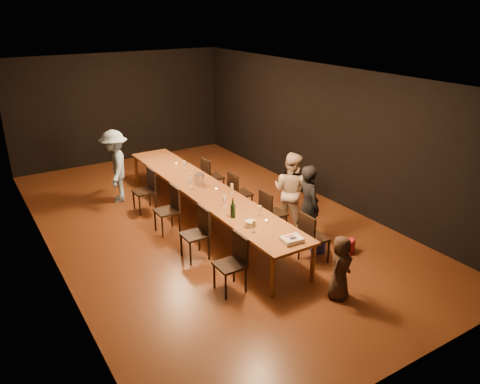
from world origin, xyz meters
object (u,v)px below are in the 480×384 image
woman_tan (291,191)px  man_blue (115,166)px  chair_left_0 (230,264)px  woman_birthday (309,206)px  chair_left_3 (144,191)px  chair_right_3 (213,177)px  birthday_cake (292,240)px  chair_left_1 (195,234)px  child (340,267)px  chair_right_0 (314,237)px  chair_left_2 (167,210)px  chair_right_2 (240,193)px  champagne_bottle (233,208)px  plate_stack (250,224)px  chair_right_1 (274,213)px  ice_bucket (199,179)px  table (205,191)px

woman_tan → man_blue: size_ratio=0.95×
chair_left_0 → woman_birthday: woman_birthday is taller
chair_left_3 → woman_birthday: size_ratio=0.60×
chair_right_3 → birthday_cake: bearing=-11.1°
chair_right_3 → chair_left_1: (-1.70, -2.40, 0.00)m
child → chair_right_0: bearing=45.9°
chair_right_3 → woman_birthday: bearing=5.6°
chair_left_0 → chair_left_2: same height
chair_right_2 → chair_left_0: same height
chair_right_2 → woman_birthday: (0.30, -1.86, 0.31)m
chair_left_1 → child: size_ratio=0.91×
child → champagne_bottle: size_ratio=2.73×
man_blue → plate_stack: size_ratio=9.20×
plate_stack → woman_tan: bearing=29.3°
chair_right_3 → chair_left_3: 1.70m
chair_right_0 → chair_left_2: size_ratio=1.00×
chair_left_2 → child: 3.68m
woman_tan → plate_stack: woman_tan is taller
chair_right_2 → child: size_ratio=0.91×
champagne_bottle → woman_tan: bearing=14.0°
chair_left_2 → child: size_ratio=0.91×
chair_right_2 → woman_tan: woman_tan is taller
chair_right_3 → plate_stack: size_ratio=5.20×
chair_right_0 → woman_birthday: woman_birthday is taller
chair_right_1 → chair_right_2: same height
ice_bucket → chair_right_2: bearing=-18.4°
chair_right_3 → birthday_cake: size_ratio=2.73×
woman_tan → champagne_bottle: (-1.58, -0.39, 0.15)m
table → ice_bucket: (0.03, 0.27, 0.16)m
chair_left_0 → chair_left_1: bearing=0.0°
table → chair_right_3: 1.49m
chair_left_0 → woman_birthday: size_ratio=0.60×
chair_left_0 → birthday_cake: (0.93, -0.33, 0.32)m
chair_left_0 → plate_stack: chair_left_0 is taller
birthday_cake → table: bearing=97.7°
champagne_bottle → man_blue: bearing=104.4°
woman_birthday → birthday_cake: (-1.07, -0.88, 0.01)m
chair_right_0 → chair_left_2: same height
chair_left_0 → woman_tan: size_ratio=0.59×
chair_left_2 → chair_left_0: bearing=-180.0°
plate_stack → champagne_bottle: 0.48m
chair_right_2 → chair_left_2: 1.70m
plate_stack → chair_left_2: bearing=109.2°
chair_left_2 → chair_left_3: 1.20m
chair_right_3 → birthday_cake: chair_right_3 is taller
chair_left_2 → ice_bucket: (0.88, 0.27, 0.39)m
chair_left_2 → birthday_cake: size_ratio=2.73×
birthday_cake → chair_right_2: bearing=80.3°
woman_tan → chair_right_3: bearing=-9.4°
chair_left_3 → chair_right_3: bearing=-90.0°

